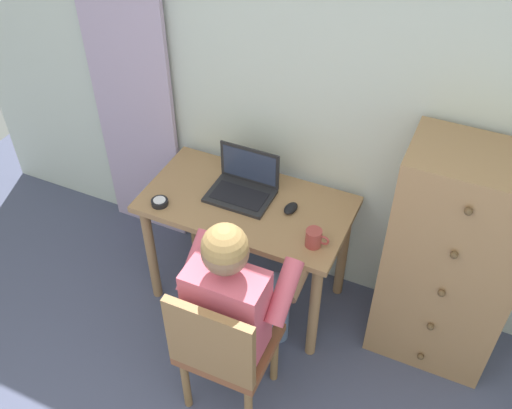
# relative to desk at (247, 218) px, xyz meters

# --- Properties ---
(wall_back) EXTENTS (4.80, 0.05, 2.50)m
(wall_back) POSITION_rel_desk_xyz_m (0.34, 0.37, 0.64)
(wall_back) COLOR silver
(wall_back) RESTS_ON ground_plane
(curtain_panel) EXTENTS (0.53, 0.03, 2.13)m
(curtain_panel) POSITION_rel_desk_xyz_m (-0.87, 0.30, 0.45)
(curtain_panel) COLOR #B29EBC
(curtain_panel) RESTS_ON ground_plane
(desk) EXTENTS (1.10, 0.59, 0.73)m
(desk) POSITION_rel_desk_xyz_m (0.00, 0.00, 0.00)
(desk) COLOR #9E754C
(desk) RESTS_ON ground_plane
(dresser) EXTENTS (0.61, 0.44, 1.29)m
(dresser) POSITION_rel_desk_xyz_m (1.06, 0.10, 0.03)
(dresser) COLOR #9E754C
(dresser) RESTS_ON ground_plane
(chair) EXTENTS (0.42, 0.40, 0.86)m
(chair) POSITION_rel_desk_xyz_m (0.21, -0.71, -0.14)
(chair) COLOR brown
(chair) RESTS_ON ground_plane
(person_seated) EXTENTS (0.53, 0.59, 1.18)m
(person_seated) POSITION_rel_desk_xyz_m (0.21, -0.52, 0.04)
(person_seated) COLOR #6B84AD
(person_seated) RESTS_ON ground_plane
(laptop) EXTENTS (0.34, 0.25, 0.24)m
(laptop) POSITION_rel_desk_xyz_m (-0.05, 0.06, 0.17)
(laptop) COLOR #232326
(laptop) RESTS_ON desk
(computer_mouse) EXTENTS (0.07, 0.11, 0.03)m
(computer_mouse) POSITION_rel_desk_xyz_m (0.24, 0.03, 0.14)
(computer_mouse) COLOR black
(computer_mouse) RESTS_ON desk
(desk_clock) EXTENTS (0.09, 0.09, 0.03)m
(desk_clock) POSITION_rel_desk_xyz_m (-0.41, -0.21, 0.13)
(desk_clock) COLOR black
(desk_clock) RESTS_ON desk
(coffee_mug) EXTENTS (0.12, 0.08, 0.09)m
(coffee_mug) POSITION_rel_desk_xyz_m (0.43, -0.15, 0.17)
(coffee_mug) COLOR #9E3D38
(coffee_mug) RESTS_ON desk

